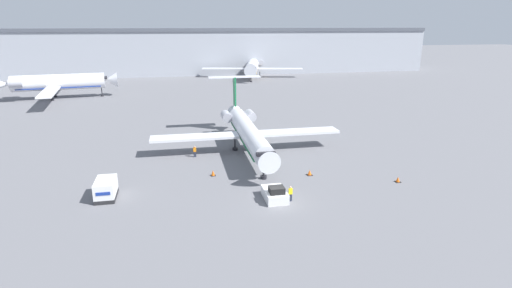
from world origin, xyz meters
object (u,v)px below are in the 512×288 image
(airplane_main, at_px, (247,130))
(worker_near_tug, at_px, (290,193))
(worker_by_wing, at_px, (195,151))
(luggage_cart, at_px, (106,189))
(traffic_cone_right, at_px, (310,173))
(pushback_tug, at_px, (275,194))
(traffic_cone_mid, at_px, (398,180))
(airplane_parked_far_left, at_px, (56,82))
(traffic_cone_left, at_px, (213,173))
(airplane_parked_far_right, at_px, (252,66))

(airplane_main, height_order, worker_near_tug, airplane_main)
(airplane_main, distance_m, worker_by_wing, 8.43)
(luggage_cart, xyz_separation_m, worker_near_tug, (19.75, -4.91, -0.17))
(worker_by_wing, height_order, traffic_cone_right, worker_by_wing)
(pushback_tug, height_order, luggage_cart, luggage_cart)
(worker_by_wing, bearing_deg, luggage_cart, -130.09)
(airplane_main, relative_size, traffic_cone_right, 40.06)
(traffic_cone_right, xyz_separation_m, traffic_cone_mid, (9.81, -4.36, -0.02))
(traffic_cone_right, bearing_deg, worker_near_tug, -123.39)
(luggage_cart, bearing_deg, airplane_parked_far_left, 107.82)
(worker_near_tug, distance_m, worker_by_wing, 19.65)
(airplane_main, xyz_separation_m, worker_by_wing, (-7.98, -1.38, -2.35))
(pushback_tug, bearing_deg, airplane_parked_far_left, 119.12)
(traffic_cone_left, distance_m, airplane_parked_far_right, 98.11)
(luggage_cart, xyz_separation_m, traffic_cone_left, (12.25, 4.36, -0.69))
(airplane_main, xyz_separation_m, luggage_cart, (-18.41, -13.77, -2.15))
(luggage_cart, bearing_deg, airplane_main, 36.80)
(luggage_cart, relative_size, traffic_cone_right, 5.31)
(airplane_parked_far_left, height_order, airplane_parked_far_right, airplane_parked_far_left)
(airplane_main, relative_size, traffic_cone_mid, 42.96)
(airplane_main, xyz_separation_m, traffic_cone_left, (-6.15, -9.41, -2.84))
(pushback_tug, height_order, worker_near_tug, pushback_tug)
(traffic_cone_right, bearing_deg, airplane_parked_far_left, 125.17)
(traffic_cone_left, height_order, airplane_parked_far_left, airplane_parked_far_left)
(pushback_tug, height_order, airplane_parked_far_right, airplane_parked_far_right)
(luggage_cart, distance_m, worker_near_tug, 20.35)
(luggage_cart, bearing_deg, pushback_tug, -12.91)
(worker_by_wing, bearing_deg, pushback_tug, -64.88)
(airplane_main, distance_m, traffic_cone_right, 13.44)
(traffic_cone_left, bearing_deg, traffic_cone_right, -10.75)
(traffic_cone_mid, bearing_deg, worker_near_tug, -169.73)
(pushback_tug, bearing_deg, airplane_main, 89.31)
(airplane_main, height_order, airplane_parked_far_left, airplane_parked_far_left)
(airplane_main, bearing_deg, airplane_parked_far_left, 126.78)
(airplane_parked_far_left, bearing_deg, luggage_cart, -72.18)
(luggage_cart, xyz_separation_m, airplane_parked_far_right, (36.03, 99.49, 2.91))
(airplane_main, bearing_deg, worker_near_tug, -85.88)
(traffic_cone_left, distance_m, airplane_parked_far_left, 71.65)
(worker_near_tug, distance_m, traffic_cone_left, 11.94)
(worker_near_tug, bearing_deg, luggage_cart, 166.04)
(pushback_tug, xyz_separation_m, luggage_cart, (-18.19, 4.17, 0.40))
(luggage_cart, bearing_deg, worker_by_wing, 49.91)
(worker_by_wing, bearing_deg, airplane_parked_far_left, 120.27)
(airplane_main, relative_size, airplane_parked_far_left, 0.76)
(traffic_cone_left, xyz_separation_m, airplane_parked_far_right, (23.77, 95.12, 3.60))
(luggage_cart, height_order, traffic_cone_mid, luggage_cart)
(airplane_parked_far_left, xyz_separation_m, airplane_parked_far_right, (57.68, 32.12, -0.25))
(worker_by_wing, relative_size, airplane_parked_far_left, 0.04)
(pushback_tug, xyz_separation_m, airplane_parked_far_right, (17.84, 103.66, 3.31))
(traffic_cone_right, bearing_deg, airplane_main, 116.92)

